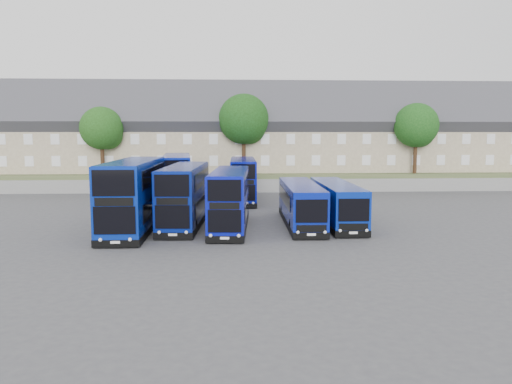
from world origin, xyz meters
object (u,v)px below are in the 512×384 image
Objects in this scene: coach_east_a at (301,205)px; tree_east at (417,127)px; dd_front_left at (134,196)px; tree_far at (442,125)px; dd_front_mid at (185,196)px; tree_west at (103,130)px; tree_mid at (245,121)px.

coach_east_a is 27.77m from tree_east.
dd_front_left is 1.39× the size of tree_far.
tree_east reaches higher than coach_east_a.
tree_east is at bearing 53.41° from coach_east_a.
dd_front_mid is 1.35× the size of tree_east.
tree_west is (-10.94, 21.18, 4.93)m from dd_front_mid.
tree_west is 0.83× the size of tree_mid.
dd_front_mid is 33.23m from tree_east.
tree_east is at bearing 43.34° from dd_front_mid.
dd_front_mid is at bearing 22.89° from dd_front_left.
dd_front_mid is 1.43× the size of tree_west.
tree_far is (26.00, 6.50, -0.34)m from tree_mid.
tree_east is at bearing 0.00° from tree_west.
coach_east_a is 1.36× the size of tree_east.
dd_front_left is 3.66m from dd_front_mid.
dd_front_mid is 1.27× the size of tree_far.
coach_east_a is 29.45m from tree_west.
dd_front_mid is at bearing -137.78° from tree_far.
tree_west reaches higher than dd_front_mid.
tree_west is at bearing 120.45° from dd_front_mid.
tree_east is at bearing -1.43° from tree_mid.
tree_mid is 20.02m from tree_east.
tree_east is (16.60, 21.46, 5.91)m from coach_east_a.
tree_mid is at bearing 99.94° from coach_east_a.
dd_front_left is 1.31× the size of tree_mid.
tree_east is (28.43, 22.60, 5.04)m from dd_front_left.
tree_mid reaches higher than tree_east.
tree_mid reaches higher than coach_east_a.
dd_front_mid is 0.99× the size of coach_east_a.
tree_mid is at bearing -165.96° from tree_far.
dd_front_left is 11.91m from coach_east_a.
dd_front_mid is 1.20× the size of tree_mid.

